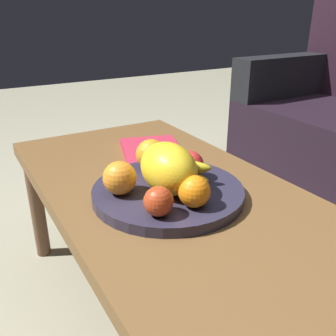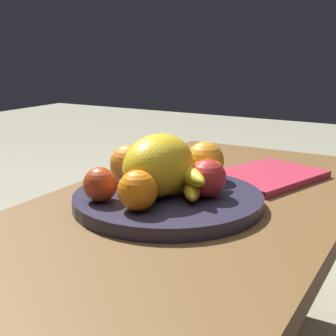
{
  "view_description": "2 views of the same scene",
  "coord_description": "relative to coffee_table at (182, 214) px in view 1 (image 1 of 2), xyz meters",
  "views": [
    {
      "loc": [
        0.67,
        -0.43,
        0.85
      ],
      "look_at": [
        -0.02,
        -0.03,
        0.51
      ],
      "focal_mm": 39.77,
      "sensor_mm": 36.0,
      "label": 1
    },
    {
      "loc": [
        0.72,
        0.4,
        0.73
      ],
      "look_at": [
        -0.02,
        -0.03,
        0.51
      ],
      "focal_mm": 50.32,
      "sensor_mm": 36.0,
      "label": 2
    }
  ],
  "objects": [
    {
      "name": "orange_front",
      "position": [
        -0.05,
        -0.14,
        0.11
      ],
      "size": [
        0.08,
        0.08,
        0.08
      ],
      "primitive_type": "sphere",
      "color": "orange",
      "rests_on": "fruit_bowl"
    },
    {
      "name": "ground_plane",
      "position": [
        0.0,
        0.0,
        -0.39
      ],
      "size": [
        8.0,
        8.0,
        0.0
      ],
      "primitive_type": "plane",
      "color": "gray"
    },
    {
      "name": "magazine",
      "position": [
        -0.29,
        0.08,
        0.05
      ],
      "size": [
        0.29,
        0.25,
        0.02
      ],
      "primitive_type": "cube",
      "rotation": [
        0.0,
        0.0,
        -0.31
      ],
      "color": "#B82C43",
      "rests_on": "coffee_table"
    },
    {
      "name": "apple_left",
      "position": [
        0.08,
        -0.11,
        0.1
      ],
      "size": [
        0.06,
        0.06,
        0.06
      ],
      "primitive_type": "sphere",
      "color": "#B43B1B",
      "rests_on": "fruit_bowl"
    },
    {
      "name": "orange_right",
      "position": [
        0.09,
        -0.03,
        0.11
      ],
      "size": [
        0.07,
        0.07,
        0.07
      ],
      "primitive_type": "sphere",
      "color": "orange",
      "rests_on": "fruit_bowl"
    },
    {
      "name": "orange_left",
      "position": [
        -0.14,
        -0.01,
        0.11
      ],
      "size": [
        0.08,
        0.08,
        0.08
      ],
      "primitive_type": "sphere",
      "color": "orange",
      "rests_on": "fruit_bowl"
    },
    {
      "name": "banana_bunch",
      "position": [
        -0.03,
        0.01,
        0.1
      ],
      "size": [
        0.17,
        0.14,
        0.06
      ],
      "color": "yellow",
      "rests_on": "fruit_bowl"
    },
    {
      "name": "apple_front",
      "position": [
        -0.04,
        0.04,
        0.11
      ],
      "size": [
        0.07,
        0.07,
        0.07
      ],
      "primitive_type": "sphere",
      "color": "red",
      "rests_on": "fruit_bowl"
    },
    {
      "name": "coffee_table",
      "position": [
        0.0,
        0.0,
        0.0
      ],
      "size": [
        1.23,
        0.57,
        0.43
      ],
      "color": "brown",
      "rests_on": "ground_plane"
    },
    {
      "name": "fruit_bowl",
      "position": [
        -0.02,
        -0.03,
        0.06
      ],
      "size": [
        0.36,
        0.36,
        0.03
      ],
      "primitive_type": "cylinder",
      "color": "#2B283B",
      "rests_on": "coffee_table"
    },
    {
      "name": "melon_large_front",
      "position": [
        0.0,
        -0.04,
        0.13
      ],
      "size": [
        0.17,
        0.12,
        0.12
      ],
      "primitive_type": "ellipsoid",
      "rotation": [
        0.0,
        0.0,
        -0.02
      ],
      "color": "yellow",
      "rests_on": "fruit_bowl"
    }
  ]
}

